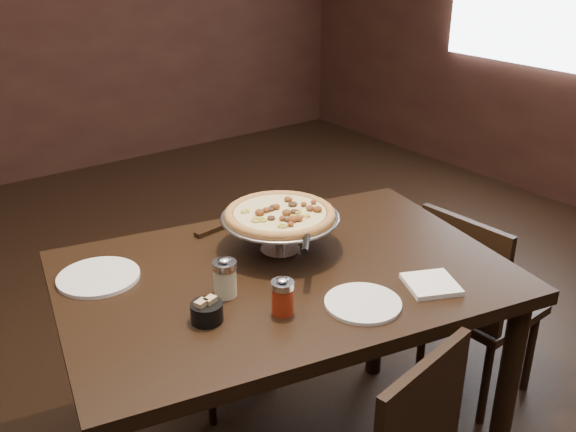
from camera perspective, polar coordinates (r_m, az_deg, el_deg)
room at (r=1.81m, az=1.00°, el=12.90°), size 6.04×7.04×2.84m
dining_table at (r=1.98m, az=-0.30°, el=-7.58°), size 1.46×1.12×0.82m
pizza_stand at (r=1.99m, az=-0.72°, el=0.13°), size 0.37×0.37×0.15m
parmesan_shaker at (r=1.79m, az=-5.62°, el=-5.47°), size 0.07×0.07×0.12m
pepper_flake_shaker at (r=1.70m, az=-0.48°, el=-7.18°), size 0.06×0.06×0.11m
packet_caddy at (r=1.69m, az=-7.24°, el=-8.42°), size 0.09×0.09×0.07m
napkin_stack at (r=1.89m, az=12.61°, el=-5.94°), size 0.18×0.18×0.01m
plate_left at (r=1.96m, az=-16.49°, el=-5.22°), size 0.24×0.24×0.01m
plate_near at (r=1.77m, az=6.67°, el=-7.71°), size 0.21×0.21×0.01m
serving_spatula at (r=1.82m, az=1.62°, el=-2.42°), size 0.16×0.16×0.02m
chair_far at (r=2.50m, az=-5.65°, el=-7.25°), size 0.45×0.45×0.84m
chair_side at (r=2.60m, az=16.15°, el=-7.15°), size 0.40×0.40×0.82m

